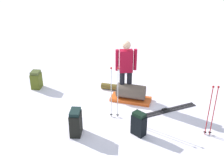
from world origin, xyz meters
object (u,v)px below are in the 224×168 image
at_px(backpack_small_spare, 139,124).
at_px(gear_sled, 131,93).
at_px(thermos_bottle, 120,69).
at_px(ski_pair_near, 165,111).
at_px(ski_poles_planted_near, 115,90).
at_px(backpack_bright, 76,123).
at_px(sleeping_mat_rolled, 110,87).
at_px(skier_standing, 126,68).
at_px(backpack_large_dark, 36,80).
at_px(ski_poles_planted_far, 212,108).

height_order(backpack_small_spare, gear_sled, backpack_small_spare).
distance_m(gear_sled, thermos_bottle, 1.95).
height_order(ski_pair_near, ski_poles_planted_near, ski_poles_planted_near).
height_order(backpack_bright, ski_poles_planted_near, ski_poles_planted_near).
height_order(ski_pair_near, sleeping_mat_rolled, sleeping_mat_rolled).
xyz_separation_m(backpack_bright, backpack_small_spare, (1.32, 0.53, -0.03)).
height_order(skier_standing, backpack_large_dark, skier_standing).
relative_size(ski_pair_near, backpack_small_spare, 2.47).
height_order(backpack_large_dark, sleeping_mat_rolled, backpack_large_dark).
bearing_deg(ski_poles_planted_near, ski_poles_planted_far, 3.26).
xyz_separation_m(skier_standing, ski_poles_planted_far, (2.29, -0.83, -0.26)).
bearing_deg(gear_sled, ski_poles_planted_far, -20.72).
height_order(ski_poles_planted_near, thermos_bottle, ski_poles_planted_near).
distance_m(backpack_bright, gear_sled, 2.03).
bearing_deg(ski_pair_near, backpack_bright, -134.03).
bearing_deg(thermos_bottle, ski_pair_near, -43.20).
height_order(backpack_large_dark, gear_sled, backpack_large_dark).
relative_size(backpack_large_dark, gear_sled, 0.48).
xyz_separation_m(backpack_large_dark, gear_sled, (2.88, 0.34, -0.04)).
bearing_deg(ski_poles_planted_near, gear_sled, 82.92).
height_order(sleeping_mat_rolled, thermos_bottle, thermos_bottle).
bearing_deg(backpack_large_dark, backpack_small_spare, -16.54).
height_order(ski_poles_planted_near, gear_sled, ski_poles_planted_near).
xyz_separation_m(skier_standing, ski_poles_planted_near, (0.05, -0.96, -0.20)).
bearing_deg(backpack_small_spare, backpack_bright, -158.13).
xyz_separation_m(skier_standing, backpack_large_dark, (-2.71, -0.36, -0.69)).
relative_size(skier_standing, gear_sled, 1.48).
distance_m(ski_pair_near, gear_sled, 1.06).
bearing_deg(backpack_small_spare, gear_sled, 115.40).
bearing_deg(backpack_bright, backpack_large_dark, 144.56).
bearing_deg(backpack_small_spare, ski_poles_planted_near, 149.35).
height_order(ski_poles_planted_near, ski_poles_planted_far, ski_poles_planted_near).
distance_m(ski_pair_near, backpack_small_spare, 1.29).
distance_m(ski_poles_planted_near, ski_poles_planted_far, 2.24).
relative_size(ski_pair_near, backpack_bright, 2.24).
bearing_deg(thermos_bottle, skier_standing, -64.28).
distance_m(backpack_large_dark, backpack_small_spare, 3.69).
distance_m(ski_pair_near, ski_poles_planted_near, 1.55).
height_order(backpack_large_dark, backpack_small_spare, backpack_small_spare).
bearing_deg(backpack_large_dark, ski_pair_near, 2.30).
bearing_deg(backpack_bright, ski_poles_planted_far, 21.87).
xyz_separation_m(ski_poles_planted_near, gear_sled, (0.12, 0.93, -0.53)).
height_order(ski_pair_near, backpack_large_dark, backpack_large_dark).
distance_m(skier_standing, thermos_bottle, 2.02).
distance_m(backpack_bright, backpack_small_spare, 1.42).
distance_m(ski_pair_near, thermos_bottle, 2.73).
distance_m(backpack_bright, thermos_bottle, 3.62).
height_order(skier_standing, sleeping_mat_rolled, skier_standing).
height_order(ski_pair_near, backpack_bright, backpack_bright).
xyz_separation_m(ski_poles_planted_far, gear_sled, (-2.12, 0.80, -0.47)).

